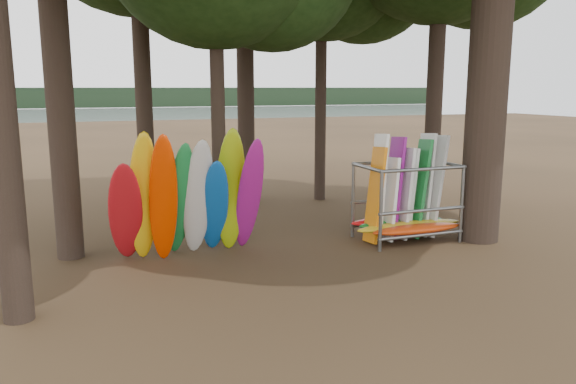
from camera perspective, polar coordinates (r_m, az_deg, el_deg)
name	(u,v)px	position (r m, az deg, el deg)	size (l,w,h in m)	color
ground	(328,259)	(13.52, 4.08, -6.82)	(120.00, 120.00, 0.00)	#47331E
lake	(124,121)	(72.03, -16.34, 6.95)	(160.00, 160.00, 0.00)	gray
far_shore	(103,98)	(121.85, -18.25, 9.10)	(160.00, 4.00, 4.00)	black
kayak_row	(187,200)	(13.31, -10.25, -0.84)	(3.63, 1.93, 3.24)	red
storage_rack	(406,204)	(15.31, 11.90, -1.16)	(3.13, 1.64, 2.85)	slate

